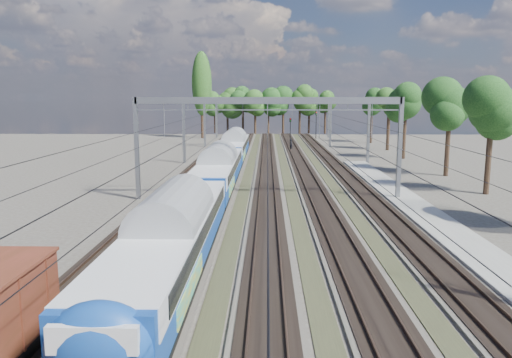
{
  "coord_description": "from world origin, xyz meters",
  "views": [
    {
      "loc": [
        -0.02,
        -13.44,
        8.94
      ],
      "look_at": [
        -0.87,
        24.15,
        2.8
      ],
      "focal_mm": 35.0,
      "sensor_mm": 36.0,
      "label": 1
    }
  ],
  "objects_px": {
    "worker": "(291,145)",
    "signal_far": "(316,122)",
    "emu_train": "(218,166)",
    "signal_near": "(290,129)"
  },
  "relations": [
    {
      "from": "emu_train",
      "to": "signal_far",
      "type": "distance_m",
      "value": 65.59
    },
    {
      "from": "worker",
      "to": "signal_near",
      "type": "xyz_separation_m",
      "value": [
        -0.02,
        3.53,
        2.44
      ]
    },
    {
      "from": "worker",
      "to": "signal_far",
      "type": "distance_m",
      "value": 24.71
    },
    {
      "from": "emu_train",
      "to": "signal_near",
      "type": "distance_m",
      "value": 44.51
    },
    {
      "from": "emu_train",
      "to": "signal_near",
      "type": "xyz_separation_m",
      "value": [
        8.58,
        43.68,
        0.66
      ]
    },
    {
      "from": "emu_train",
      "to": "worker",
      "type": "distance_m",
      "value": 41.09
    },
    {
      "from": "emu_train",
      "to": "signal_near",
      "type": "relative_size",
      "value": 12.54
    },
    {
      "from": "emu_train",
      "to": "worker",
      "type": "height_order",
      "value": "emu_train"
    },
    {
      "from": "signal_near",
      "to": "signal_far",
      "type": "xyz_separation_m",
      "value": [
        6.52,
        20.14,
        0.35
      ]
    },
    {
      "from": "worker",
      "to": "signal_far",
      "type": "relative_size",
      "value": 0.32
    }
  ]
}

